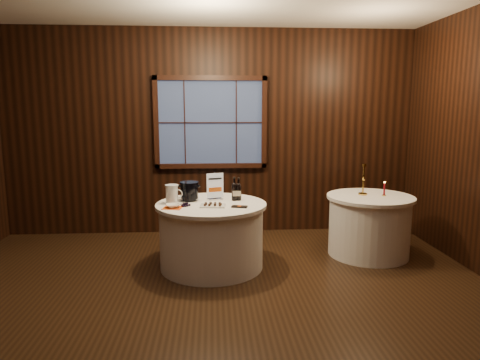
{
  "coord_description": "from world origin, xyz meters",
  "views": [
    {
      "loc": [
        0.02,
        -3.84,
        1.85
      ],
      "look_at": [
        0.33,
        0.9,
        1.06
      ],
      "focal_mm": 32.0,
      "sensor_mm": 36.0,
      "label": 1
    }
  ],
  "objects": [
    {
      "name": "brass_candlestick",
      "position": [
        1.92,
        1.37,
        0.91
      ],
      "size": [
        0.11,
        0.11,
        0.4
      ],
      "color": "#B98E39",
      "rests_on": "side_table"
    },
    {
      "name": "chocolate_box",
      "position": [
        0.31,
        0.77,
        0.78
      ],
      "size": [
        0.19,
        0.13,
        0.01
      ],
      "primitive_type": "cube",
      "rotation": [
        0.0,
        0.0,
        -0.28
      ],
      "color": "black",
      "rests_on": "main_table"
    },
    {
      "name": "port_bottle_left",
      "position": [
        0.28,
        1.13,
        0.89
      ],
      "size": [
        0.07,
        0.07,
        0.28
      ],
      "rotation": [
        0.0,
        0.0,
        0.09
      ],
      "color": "black",
      "rests_on": "main_table"
    },
    {
      "name": "side_table",
      "position": [
        2.0,
        1.3,
        0.39
      ],
      "size": [
        1.08,
        1.08,
        0.77
      ],
      "color": "white",
      "rests_on": "ground"
    },
    {
      "name": "port_bottle_right",
      "position": [
        0.33,
        1.14,
        0.89
      ],
      "size": [
        0.07,
        0.07,
        0.27
      ],
      "rotation": [
        0.0,
        0.0,
        0.1
      ],
      "color": "black",
      "rests_on": "main_table"
    },
    {
      "name": "red_candle",
      "position": [
        2.17,
        1.29,
        0.84
      ],
      "size": [
        0.05,
        0.05,
        0.18
      ],
      "color": "#B98E39",
      "rests_on": "side_table"
    },
    {
      "name": "back_wall",
      "position": [
        0.0,
        2.48,
        1.54
      ],
      "size": [
        6.0,
        0.1,
        3.0
      ],
      "color": "black",
      "rests_on": "ground"
    },
    {
      "name": "ice_bucket",
      "position": [
        -0.26,
        1.15,
        0.89
      ],
      "size": [
        0.22,
        0.22,
        0.23
      ],
      "color": "black",
      "rests_on": "main_table"
    },
    {
      "name": "cracker_bowl",
      "position": [
        -0.42,
        0.8,
        0.79
      ],
      "size": [
        0.2,
        0.2,
        0.04
      ],
      "primitive_type": "imported",
      "rotation": [
        0.0,
        0.0,
        0.3
      ],
      "color": "white",
      "rests_on": "orange_napkin"
    },
    {
      "name": "grape_bunch",
      "position": [
        -0.28,
        0.83,
        0.79
      ],
      "size": [
        0.18,
        0.11,
        0.04
      ],
      "rotation": [
        0.0,
        0.0,
        0.43
      ],
      "color": "black",
      "rests_on": "main_table"
    },
    {
      "name": "orange_napkin",
      "position": [
        -0.42,
        0.8,
        0.77
      ],
      "size": [
        0.24,
        0.24,
        0.0
      ],
      "primitive_type": "cube",
      "rotation": [
        0.0,
        0.0,
        -0.2
      ],
      "color": "#DF5112",
      "rests_on": "main_table"
    },
    {
      "name": "main_table",
      "position": [
        0.0,
        1.0,
        0.39
      ],
      "size": [
        1.28,
        1.28,
        0.77
      ],
      "color": "white",
      "rests_on": "ground"
    },
    {
      "name": "sign_stand",
      "position": [
        0.04,
        1.19,
        0.88
      ],
      "size": [
        0.2,
        0.15,
        0.33
      ],
      "rotation": [
        0.0,
        0.0,
        0.32
      ],
      "color": "#B5B4BB",
      "rests_on": "main_table"
    },
    {
      "name": "ground",
      "position": [
        0.0,
        0.0,
        0.0
      ],
      "size": [
        6.0,
        6.0,
        0.0
      ],
      "primitive_type": "plane",
      "color": "black",
      "rests_on": "ground"
    },
    {
      "name": "glass_pitcher",
      "position": [
        -0.45,
        1.02,
        0.88
      ],
      "size": [
        0.2,
        0.15,
        0.22
      ],
      "rotation": [
        0.0,
        0.0,
        -0.12
      ],
      "color": "white",
      "rests_on": "main_table"
    },
    {
      "name": "chocolate_plate",
      "position": [
        0.02,
        0.83,
        0.79
      ],
      "size": [
        0.29,
        0.21,
        0.04
      ],
      "rotation": [
        0.0,
        0.0,
        -0.1
      ],
      "color": "white",
      "rests_on": "main_table"
    }
  ]
}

